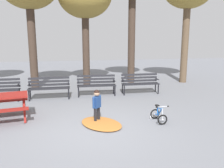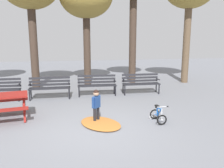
{
  "view_description": "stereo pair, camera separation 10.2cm",
  "coord_description": "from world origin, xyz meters",
  "px_view_note": "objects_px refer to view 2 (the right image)",
  "views": [
    {
      "loc": [
        -0.64,
        -6.0,
        2.47
      ],
      "look_at": [
        0.82,
        1.8,
        0.85
      ],
      "focal_mm": 38.08,
      "sensor_mm": 36.0,
      "label": 1
    },
    {
      "loc": [
        -0.54,
        -6.01,
        2.47
      ],
      "look_at": [
        0.82,
        1.8,
        0.85
      ],
      "focal_mm": 38.08,
      "sensor_mm": 36.0,
      "label": 2
    }
  ],
  "objects_px": {
    "park_bench_left": "(50,86)",
    "park_bench_far_right": "(141,82)",
    "kids_bicycle": "(158,115)",
    "child_standing": "(96,103)",
    "park_bench_right": "(97,83)"
  },
  "relations": [
    {
      "from": "park_bench_left",
      "to": "park_bench_far_right",
      "type": "xyz_separation_m",
      "value": [
        3.8,
        0.19,
        0.0
      ]
    },
    {
      "from": "park_bench_far_right",
      "to": "kids_bicycle",
      "type": "relative_size",
      "value": 2.8
    },
    {
      "from": "park_bench_far_right",
      "to": "child_standing",
      "type": "xyz_separation_m",
      "value": [
        -2.27,
        -3.16,
        0.05
      ]
    },
    {
      "from": "park_bench_right",
      "to": "child_standing",
      "type": "relative_size",
      "value": 1.67
    },
    {
      "from": "park_bench_right",
      "to": "park_bench_left",
      "type": "bearing_deg",
      "value": -174.05
    },
    {
      "from": "park_bench_left",
      "to": "child_standing",
      "type": "relative_size",
      "value": 1.65
    },
    {
      "from": "park_bench_left",
      "to": "park_bench_right",
      "type": "xyz_separation_m",
      "value": [
        1.9,
        0.2,
        0.0
      ]
    },
    {
      "from": "kids_bicycle",
      "to": "park_bench_right",
      "type": "bearing_deg",
      "value": 112.16
    },
    {
      "from": "park_bench_left",
      "to": "child_standing",
      "type": "xyz_separation_m",
      "value": [
        1.54,
        -2.97,
        0.05
      ]
    },
    {
      "from": "park_bench_left",
      "to": "park_bench_far_right",
      "type": "distance_m",
      "value": 3.81
    },
    {
      "from": "park_bench_right",
      "to": "park_bench_far_right",
      "type": "relative_size",
      "value": 1.01
    },
    {
      "from": "park_bench_right",
      "to": "kids_bicycle",
      "type": "height_order",
      "value": "park_bench_right"
    },
    {
      "from": "park_bench_far_right",
      "to": "child_standing",
      "type": "bearing_deg",
      "value": -125.65
    },
    {
      "from": "park_bench_far_right",
      "to": "kids_bicycle",
      "type": "xyz_separation_m",
      "value": [
        -0.49,
        -3.44,
        -0.31
      ]
    },
    {
      "from": "park_bench_left",
      "to": "park_bench_right",
      "type": "relative_size",
      "value": 0.99
    }
  ]
}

